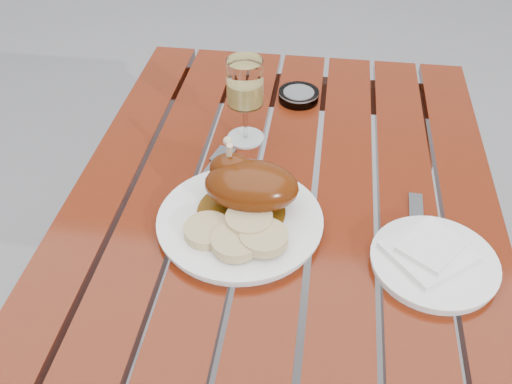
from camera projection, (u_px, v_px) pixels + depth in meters
The scene contains 10 objects.
table at pixel (276, 331), 1.29m from camera, with size 0.80×1.20×0.75m, color maroon.
dinner_plate at pixel (240, 222), 1.00m from camera, with size 0.29×0.29×0.02m, color white.
roast_duck at pixel (248, 185), 1.00m from camera, with size 0.18×0.16×0.12m.
bread_dumplings at pixel (239, 232), 0.95m from camera, with size 0.18×0.13×0.03m.
wine_glass at pixel (245, 102), 1.15m from camera, with size 0.08×0.08×0.18m, color #DDC464.
side_plate at pixel (434, 263), 0.93m from camera, with size 0.21×0.21×0.02m, color white.
napkin at pixel (429, 252), 0.93m from camera, with size 0.12×0.11×0.01m, color white.
ashtray at pixel (299, 96), 1.32m from camera, with size 0.09×0.09×0.02m, color #B2B7BC.
fork at pixel (204, 179), 1.10m from camera, with size 0.02×0.19×0.01m, color gray.
knife at pixel (417, 242), 0.98m from camera, with size 0.02×0.19×0.01m, color gray.
Camera 1 is at (0.06, -0.77, 1.45)m, focal length 40.00 mm.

